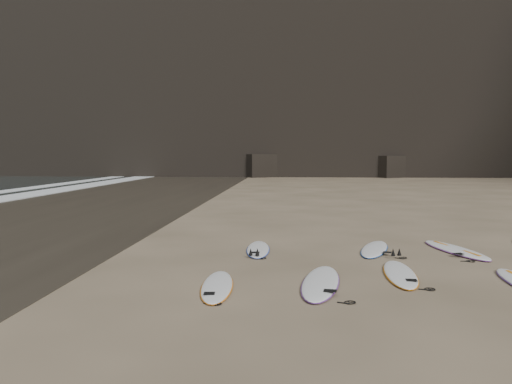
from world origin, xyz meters
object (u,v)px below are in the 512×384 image
(surfboard_1, at_px, (321,282))
(surfboard_7, at_px, (456,249))
(surfboard_0, at_px, (217,286))
(surfboard_2, at_px, (400,273))
(surfboard_6, at_px, (374,249))
(surfboard_5, at_px, (258,249))

(surfboard_1, height_order, surfboard_7, same)
(surfboard_0, distance_m, surfboard_1, 1.97)
(surfboard_2, relative_size, surfboard_6, 1.01)
(surfboard_1, bearing_deg, surfboard_6, 73.69)
(surfboard_1, distance_m, surfboard_6, 3.85)
(surfboard_2, relative_size, surfboard_5, 1.07)
(surfboard_6, height_order, surfboard_7, surfboard_7)
(surfboard_0, relative_size, surfboard_1, 0.84)
(surfboard_0, xyz_separation_m, surfboard_5, (0.55, 3.66, 0.00))
(surfboard_2, bearing_deg, surfboard_7, 58.29)
(surfboard_6, bearing_deg, surfboard_5, -159.80)
(surfboard_1, height_order, surfboard_6, surfboard_1)
(surfboard_0, relative_size, surfboard_7, 0.84)
(surfboard_0, height_order, surfboard_5, same)
(surfboard_0, distance_m, surfboard_7, 6.79)
(surfboard_0, relative_size, surfboard_2, 0.93)
(surfboard_2, height_order, surfboard_6, same)
(surfboard_1, height_order, surfboard_2, surfboard_1)
(surfboard_7, bearing_deg, surfboard_6, 165.65)
(surfboard_7, bearing_deg, surfboard_1, -150.27)
(surfboard_6, distance_m, surfboard_7, 2.04)
(surfboard_0, xyz_separation_m, surfboard_2, (3.61, 1.17, 0.00))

